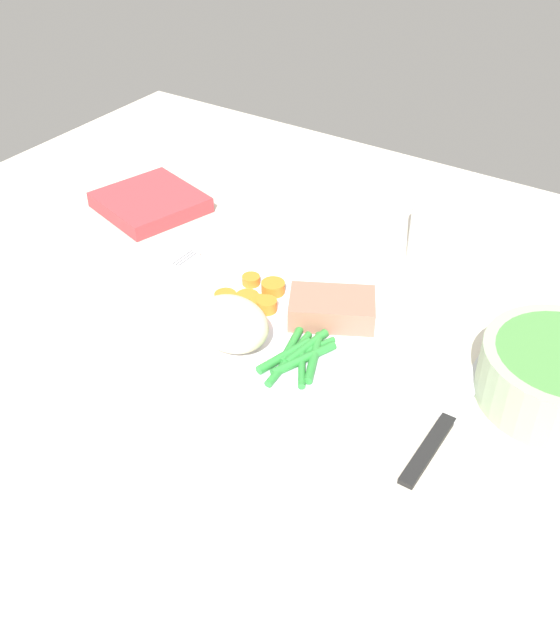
# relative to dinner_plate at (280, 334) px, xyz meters

# --- Properties ---
(dining_table) EXTENTS (1.20, 0.90, 0.02)m
(dining_table) POSITION_rel_dinner_plate_xyz_m (0.03, 0.02, -0.02)
(dining_table) COLOR beige
(dining_table) RESTS_ON ground
(dinner_plate) EXTENTS (0.26, 0.26, 0.02)m
(dinner_plate) POSITION_rel_dinner_plate_xyz_m (0.00, 0.00, 0.00)
(dinner_plate) COLOR white
(dinner_plate) RESTS_ON dining_table
(meat_portion) EXTENTS (0.10, 0.09, 0.03)m
(meat_portion) POSITION_rel_dinner_plate_xyz_m (0.04, 0.04, 0.02)
(meat_portion) COLOR #A86B56
(meat_portion) RESTS_ON dinner_plate
(mashed_potatoes) EXTENTS (0.07, 0.06, 0.05)m
(mashed_potatoes) POSITION_rel_dinner_plate_xyz_m (-0.02, -0.05, 0.03)
(mashed_potatoes) COLOR beige
(mashed_potatoes) RESTS_ON dinner_plate
(carrot_slices) EXTENTS (0.07, 0.06, 0.01)m
(carrot_slices) POSITION_rel_dinner_plate_xyz_m (-0.05, 0.03, 0.01)
(carrot_slices) COLOR orange
(carrot_slices) RESTS_ON dinner_plate
(green_beans) EXTENTS (0.06, 0.10, 0.01)m
(green_beans) POSITION_rel_dinner_plate_xyz_m (0.04, -0.03, 0.01)
(green_beans) COLOR #2D8C38
(green_beans) RESTS_ON dinner_plate
(fork) EXTENTS (0.01, 0.17, 0.00)m
(fork) POSITION_rel_dinner_plate_xyz_m (-0.17, -0.00, -0.01)
(fork) COLOR silver
(fork) RESTS_ON dining_table
(knife) EXTENTS (0.02, 0.20, 0.01)m
(knife) POSITION_rel_dinner_plate_xyz_m (0.18, -0.00, -0.01)
(knife) COLOR black
(knife) RESTS_ON dining_table
(water_glass) EXTENTS (0.07, 0.07, 0.10)m
(water_glass) POSITION_rel_dinner_plate_xyz_m (0.07, 0.22, 0.04)
(water_glass) COLOR silver
(water_glass) RESTS_ON dining_table
(salad_bowl) EXTENTS (0.14, 0.14, 0.05)m
(salad_bowl) POSITION_rel_dinner_plate_xyz_m (0.25, 0.07, 0.02)
(salad_bowl) COLOR #99B28C
(salad_bowl) RESTS_ON dining_table
(napkin) EXTENTS (0.15, 0.14, 0.02)m
(napkin) POSITION_rel_dinner_plate_xyz_m (-0.29, 0.13, 0.00)
(napkin) COLOR #B2383D
(napkin) RESTS_ON dining_table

